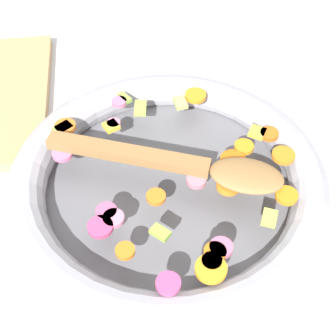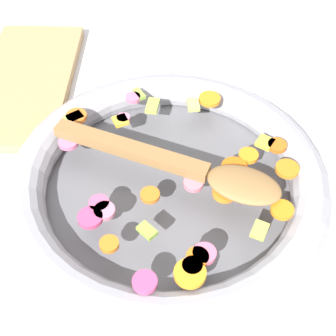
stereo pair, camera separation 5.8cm
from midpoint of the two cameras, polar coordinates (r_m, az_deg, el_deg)
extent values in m
plane|color=silver|center=(0.62, -2.68, -3.17)|extent=(4.00, 4.00, 0.00)
cylinder|color=slate|center=(0.62, -2.70, -2.83)|extent=(0.36, 0.36, 0.01)
torus|color=#9E9EA5|center=(0.60, -2.77, -1.71)|extent=(0.41, 0.41, 0.05)
cylinder|color=orange|center=(0.51, 2.46, -10.44)|extent=(0.04, 0.04, 0.01)
cylinder|color=orange|center=(0.50, 2.00, -11.53)|extent=(0.03, 0.03, 0.01)
cylinder|color=orange|center=(0.63, 9.67, 3.97)|extent=(0.03, 0.03, 0.01)
cylinder|color=orange|center=(0.52, -8.54, -10.16)|extent=(0.03, 0.03, 0.01)
cylinder|color=orange|center=(0.68, 0.88, 8.70)|extent=(0.04, 0.04, 0.01)
cylinder|color=orange|center=(0.56, 11.41, -3.49)|extent=(0.04, 0.04, 0.01)
cylinder|color=orange|center=(0.65, -14.95, 4.78)|extent=(0.04, 0.04, 0.01)
cylinder|color=orange|center=(0.50, 1.87, -12.42)|extent=(0.05, 0.05, 0.01)
cylinder|color=orange|center=(0.56, 4.44, -2.31)|extent=(0.03, 0.03, 0.01)
cylinder|color=orange|center=(0.61, 6.56, 2.44)|extent=(0.04, 0.04, 0.01)
cylinder|color=orange|center=(0.61, 11.26, 1.29)|extent=(0.03, 0.03, 0.01)
cylinder|color=orange|center=(0.59, 5.18, 0.54)|extent=(0.04, 0.04, 0.01)
cylinder|color=orange|center=(0.55, -4.50, -3.71)|extent=(0.03, 0.03, 0.01)
cube|color=#B6D263|center=(0.67, -1.01, 7.84)|extent=(0.03, 0.02, 0.01)
cube|color=#99CA41|center=(0.52, -4.18, -8.05)|extent=(0.03, 0.03, 0.01)
cube|color=#92BC47|center=(0.68, -7.83, 8.38)|extent=(0.03, 0.02, 0.01)
cube|color=#97C84A|center=(0.65, -15.24, 4.53)|extent=(0.03, 0.03, 0.01)
cube|color=#AAC84C|center=(0.66, -5.94, 7.16)|extent=(0.03, 0.02, 0.01)
cube|color=#BBD04C|center=(0.54, 9.26, -6.22)|extent=(0.03, 0.02, 0.01)
cylinder|color=pink|center=(0.54, -9.76, -6.25)|extent=(0.03, 0.03, 0.01)
cylinder|color=pink|center=(0.57, 0.55, -1.69)|extent=(0.03, 0.03, 0.01)
cylinder|color=#DA477A|center=(0.49, -3.46, -14.12)|extent=(0.04, 0.04, 0.01)
cylinder|color=#D3567E|center=(0.55, -10.57, -5.43)|extent=(0.03, 0.03, 0.01)
cylinder|color=pink|center=(0.64, -9.25, 5.22)|extent=(0.03, 0.03, 0.01)
cylinder|color=pink|center=(0.68, -8.45, 7.85)|extent=(0.03, 0.03, 0.01)
cylinder|color=pink|center=(0.62, -15.42, 1.55)|extent=(0.03, 0.03, 0.01)
cylinder|color=#E26482|center=(0.51, 3.22, -9.88)|extent=(0.03, 0.03, 0.01)
cylinder|color=#D64475|center=(0.54, -11.37, -7.25)|extent=(0.04, 0.04, 0.01)
cube|color=gold|center=(0.63, 8.24, 4.18)|extent=(0.03, 0.03, 0.01)
cube|color=gold|center=(0.64, -9.57, 4.91)|extent=(0.03, 0.03, 0.01)
cube|color=olive|center=(0.59, -7.80, 1.58)|extent=(0.10, 0.20, 0.01)
ellipsoid|color=olive|center=(0.56, 6.65, -1.08)|extent=(0.08, 0.10, 0.01)
cube|color=tan|center=(0.80, -21.64, 7.90)|extent=(0.30, 0.14, 0.02)
camera|label=1|loc=(0.03, -92.87, -3.30)|focal=50.00mm
camera|label=2|loc=(0.03, 87.13, 3.30)|focal=50.00mm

